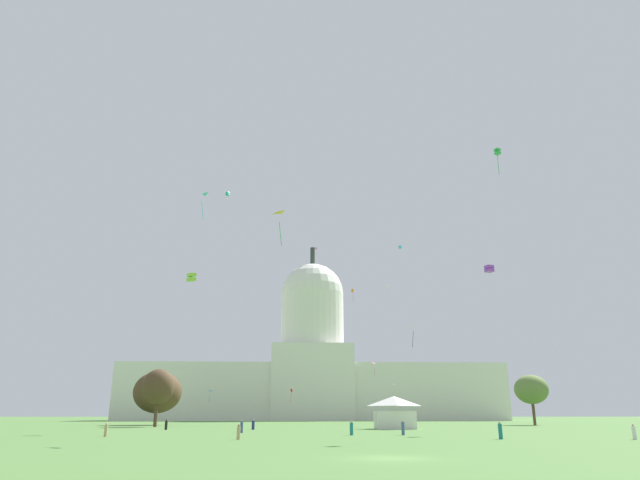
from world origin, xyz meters
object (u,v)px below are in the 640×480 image
at_px(person_white_back_left, 634,432).
at_px(kite_black_low, 396,386).
at_px(person_black_back_right, 166,425).
at_px(person_denim_front_right, 242,427).
at_px(tree_west_far, 158,392).
at_px(person_denim_lawn_far_right, 403,428).
at_px(person_teal_deep_crowd, 352,429).
at_px(kite_lime_mid, 191,277).
at_px(tree_east_mid, 531,390).
at_px(kite_turquoise_high, 228,194).
at_px(kite_green_high, 497,152).
at_px(kite_gold_mid, 282,218).
at_px(kite_magenta_low, 375,366).
at_px(kite_cyan_high, 400,247).
at_px(kite_cyan_mid, 202,198).
at_px(kite_yellow_high, 387,287).
at_px(kite_violet_mid, 489,269).
at_px(person_teal_mid_right, 500,431).
at_px(kite_orange_high, 353,292).
at_px(capitol_building, 312,371).
at_px(person_tan_lawn_far_left, 106,430).
at_px(person_tan_mid_center, 239,433).
at_px(event_tent, 394,413).
at_px(kite_red_low, 291,392).
at_px(kite_pink_high, 316,250).
at_px(kite_blue_low, 209,393).
at_px(tree_west_near, 158,387).
at_px(kite_white_mid, 413,329).
at_px(person_navy_mid_left, 253,425).

xyz_separation_m(person_white_back_left, kite_black_low, (-3.03, 124.64, 10.09)).
height_order(person_black_back_right, person_denim_front_right, person_denim_front_right).
relative_size(tree_west_far, person_denim_lawn_far_right, 8.69).
xyz_separation_m(person_teal_deep_crowd, kite_lime_mid, (-23.01, 12.63, 21.60)).
height_order(tree_east_mid, person_white_back_left, tree_east_mid).
height_order(kite_turquoise_high, kite_green_high, kite_turquoise_high).
height_order(person_denim_front_right, kite_gold_mid, kite_gold_mid).
distance_m(tree_west_far, kite_magenta_low, 57.93).
height_order(kite_cyan_high, kite_cyan_mid, kite_cyan_high).
xyz_separation_m(kite_yellow_high, kite_black_low, (6.46, 29.30, -25.84)).
bearing_deg(kite_violet_mid, person_teal_mid_right, 137.30).
relative_size(kite_green_high, kite_orange_high, 0.83).
distance_m(capitol_building, person_teal_mid_right, 153.75).
bearing_deg(person_tan_lawn_far_left, person_black_back_right, 26.91).
relative_size(person_tan_mid_center, kite_orange_high, 0.32).
relative_size(person_white_back_left, kite_green_high, 0.39).
relative_size(tree_east_mid, kite_magenta_low, 3.75).
relative_size(event_tent, kite_turquoise_high, 2.25).
distance_m(capitol_building, kite_red_low, 28.60).
height_order(kite_pink_high, kite_blue_low, kite_pink_high).
relative_size(person_white_back_left, kite_red_low, 0.34).
xyz_separation_m(tree_west_near, person_teal_mid_right, (48.28, -54.27, -6.69)).
bearing_deg(kite_white_mid, kite_pink_high, -21.91).
bearing_deg(kite_cyan_mid, kite_red_low, 148.21).
relative_size(kite_cyan_high, kite_lime_mid, 0.63).
xyz_separation_m(tree_west_near, kite_pink_high, (32.93, 70.57, 49.03)).
bearing_deg(kite_white_mid, tree_east_mid, -103.99).
distance_m(tree_west_near, kite_yellow_high, 71.78).
bearing_deg(tree_west_far, kite_green_high, -46.82).
distance_m(event_tent, person_navy_mid_left, 23.77).
bearing_deg(person_teal_mid_right, kite_red_low, -168.57).
bearing_deg(kite_green_high, kite_orange_high, 167.32).
relative_size(kite_cyan_high, kite_yellow_high, 0.45).
distance_m(capitol_building, kite_blue_low, 53.37).
bearing_deg(tree_west_near, capitol_building, 71.69).
xyz_separation_m(capitol_building, person_navy_mid_left, (-12.08, -116.44, -16.76)).
xyz_separation_m(tree_west_near, kite_blue_low, (1.43, 55.26, 0.62)).
bearing_deg(person_white_back_left, tree_west_far, 52.15).
bearing_deg(person_tan_mid_center, kite_black_low, 141.81).
relative_size(person_tan_mid_center, kite_black_low, 0.94).
bearing_deg(tree_east_mid, person_denim_lawn_far_right, -124.77).
height_order(kite_cyan_high, kite_red_low, kite_cyan_high).
xyz_separation_m(tree_east_mid, kite_turquoise_high, (-70.44, -0.36, 46.34)).
height_order(tree_west_far, tree_east_mid, tree_west_far).
relative_size(tree_east_mid, person_black_back_right, 6.72).
bearing_deg(kite_blue_low, kite_cyan_mid, 46.30).
height_order(kite_black_low, kite_cyan_mid, kite_cyan_mid).
bearing_deg(person_tan_lawn_far_left, kite_green_high, -60.16).
bearing_deg(person_teal_deep_crowd, kite_lime_mid, -142.53).
bearing_deg(person_denim_lawn_far_right, event_tent, 44.52).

